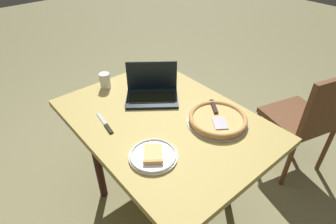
{
  "coord_description": "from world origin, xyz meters",
  "views": [
    {
      "loc": [
        -0.98,
        0.79,
        1.71
      ],
      "look_at": [
        -0.05,
        0.01,
        0.82
      ],
      "focal_mm": 29.64,
      "sensor_mm": 36.0,
      "label": 1
    }
  ],
  "objects_px": {
    "pizza_tray": "(218,119)",
    "chair_near": "(307,117)",
    "laptop": "(152,91)",
    "dining_table": "(164,129)",
    "pizza_plate": "(153,156)",
    "table_knife": "(106,125)",
    "drink_cup": "(105,80)"
  },
  "relations": [
    {
      "from": "dining_table",
      "to": "pizza_plate",
      "type": "height_order",
      "value": "pizza_plate"
    },
    {
      "from": "pizza_plate",
      "to": "pizza_tray",
      "type": "distance_m",
      "value": 0.44
    },
    {
      "from": "laptop",
      "to": "drink_cup",
      "type": "xyz_separation_m",
      "value": [
        0.29,
        0.17,
        0.01
      ]
    },
    {
      "from": "dining_table",
      "to": "laptop",
      "type": "xyz_separation_m",
      "value": [
        0.22,
        -0.08,
        0.12
      ]
    },
    {
      "from": "dining_table",
      "to": "pizza_plate",
      "type": "relative_size",
      "value": 5.1
    },
    {
      "from": "dining_table",
      "to": "pizza_plate",
      "type": "bearing_deg",
      "value": 131.38
    },
    {
      "from": "table_knife",
      "to": "chair_near",
      "type": "height_order",
      "value": "chair_near"
    },
    {
      "from": "laptop",
      "to": "pizza_tray",
      "type": "relative_size",
      "value": 1.12
    },
    {
      "from": "chair_near",
      "to": "table_knife",
      "type": "bearing_deg",
      "value": 65.86
    },
    {
      "from": "laptop",
      "to": "drink_cup",
      "type": "bearing_deg",
      "value": 29.54
    },
    {
      "from": "dining_table",
      "to": "pizza_tray",
      "type": "distance_m",
      "value": 0.32
    },
    {
      "from": "pizza_tray",
      "to": "table_knife",
      "type": "relative_size",
      "value": 1.63
    },
    {
      "from": "dining_table",
      "to": "table_knife",
      "type": "height_order",
      "value": "table_knife"
    },
    {
      "from": "laptop",
      "to": "chair_near",
      "type": "relative_size",
      "value": 0.44
    },
    {
      "from": "dining_table",
      "to": "chair_near",
      "type": "distance_m",
      "value": 1.08
    },
    {
      "from": "dining_table",
      "to": "laptop",
      "type": "relative_size",
      "value": 3.13
    },
    {
      "from": "pizza_plate",
      "to": "table_knife",
      "type": "relative_size",
      "value": 1.12
    },
    {
      "from": "drink_cup",
      "to": "chair_near",
      "type": "height_order",
      "value": "chair_near"
    },
    {
      "from": "laptop",
      "to": "table_knife",
      "type": "xyz_separation_m",
      "value": [
        -0.07,
        0.37,
        -0.04
      ]
    },
    {
      "from": "laptop",
      "to": "table_knife",
      "type": "height_order",
      "value": "laptop"
    },
    {
      "from": "laptop",
      "to": "pizza_plate",
      "type": "relative_size",
      "value": 1.63
    },
    {
      "from": "dining_table",
      "to": "pizza_plate",
      "type": "distance_m",
      "value": 0.33
    },
    {
      "from": "pizza_plate",
      "to": "pizza_tray",
      "type": "relative_size",
      "value": 0.69
    },
    {
      "from": "pizza_plate",
      "to": "pizza_tray",
      "type": "xyz_separation_m",
      "value": [
        -0.02,
        -0.44,
        0.01
      ]
    },
    {
      "from": "pizza_plate",
      "to": "drink_cup",
      "type": "xyz_separation_m",
      "value": [
        0.72,
        -0.15,
        0.04
      ]
    },
    {
      "from": "pizza_tray",
      "to": "drink_cup",
      "type": "distance_m",
      "value": 0.79
    },
    {
      "from": "pizza_tray",
      "to": "chair_near",
      "type": "height_order",
      "value": "chair_near"
    },
    {
      "from": "table_knife",
      "to": "drink_cup",
      "type": "relative_size",
      "value": 2.04
    },
    {
      "from": "laptop",
      "to": "pizza_plate",
      "type": "xyz_separation_m",
      "value": [
        -0.43,
        0.32,
        -0.03
      ]
    },
    {
      "from": "drink_cup",
      "to": "dining_table",
      "type": "bearing_deg",
      "value": -170.9
    },
    {
      "from": "chair_near",
      "to": "dining_table",
      "type": "bearing_deg",
      "value": 67.04
    },
    {
      "from": "laptop",
      "to": "table_knife",
      "type": "bearing_deg",
      "value": 99.98
    }
  ]
}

